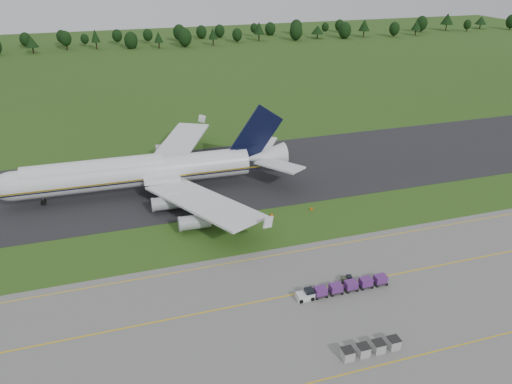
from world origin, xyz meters
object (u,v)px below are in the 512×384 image
object	(u,v)px
utility_cart	(347,280)
uld_row	(371,348)
aircraft	(141,171)
edge_markers	(272,215)
baggage_train	(342,287)

from	to	relation	value
utility_cart	uld_row	world-z (taller)	uld_row
aircraft	edge_markers	distance (m)	32.14
baggage_train	uld_row	world-z (taller)	baggage_train
baggage_train	edge_markers	bearing A→B (deg)	94.98
aircraft	utility_cart	size ratio (longest dim) A/B	33.50
utility_cart	uld_row	distance (m)	16.60
aircraft	uld_row	xyz separation A→B (m)	(24.86, -61.95, -4.51)
utility_cart	edge_markers	bearing A→B (deg)	99.85
aircraft	uld_row	bearing A→B (deg)	-68.14
uld_row	edge_markers	xyz separation A→B (m)	(-0.15, 42.05, -0.60)
aircraft	baggage_train	xyz separation A→B (m)	(27.16, -48.07, -4.44)
aircraft	utility_cart	bearing A→B (deg)	-57.53
baggage_train	uld_row	bearing A→B (deg)	-99.44
baggage_train	aircraft	bearing A→B (deg)	119.47
edge_markers	baggage_train	bearing A→B (deg)	-85.02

